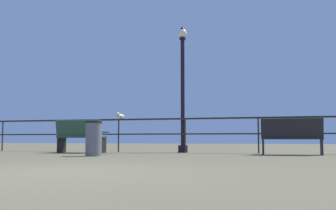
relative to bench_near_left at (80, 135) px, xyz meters
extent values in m
plane|color=brown|center=(2.98, -6.38, -0.53)|extent=(60.00, 60.00, 0.00)
cube|color=#2A2518|center=(2.98, 0.94, 0.49)|extent=(25.75, 0.05, 0.05)
cube|color=#2A2518|center=(2.98, 0.94, 0.03)|extent=(25.75, 0.04, 0.04)
cylinder|color=#2A2518|center=(-3.45, 0.94, -0.02)|extent=(0.04, 0.04, 1.02)
cylinder|color=#2A2518|center=(-1.31, 0.94, -0.02)|extent=(0.04, 0.04, 1.02)
cylinder|color=#2A2518|center=(0.84, 0.94, -0.02)|extent=(0.04, 0.04, 1.02)
cylinder|color=#2A2518|center=(2.98, 0.94, -0.02)|extent=(0.04, 0.04, 1.02)
cylinder|color=#2A2518|center=(5.13, 0.94, -0.02)|extent=(0.04, 0.04, 1.02)
cube|color=#2D4B3A|center=(0.00, 0.09, -0.06)|extent=(1.48, 0.55, 0.05)
cube|color=#2D4B3A|center=(-0.01, -0.14, 0.19)|extent=(1.46, 0.20, 0.50)
cube|color=black|center=(0.69, 0.06, -0.29)|extent=(0.06, 0.44, 0.47)
cube|color=black|center=(0.70, 0.25, 0.08)|extent=(0.05, 0.34, 0.04)
cube|color=black|center=(-0.68, 0.12, -0.29)|extent=(0.06, 0.44, 0.47)
cube|color=black|center=(-0.68, 0.31, 0.08)|extent=(0.05, 0.34, 0.04)
cube|color=black|center=(6.00, 0.09, -0.10)|extent=(1.52, 0.44, 0.05)
cube|color=black|center=(6.00, -0.11, 0.15)|extent=(1.52, 0.14, 0.51)
cube|color=black|center=(6.72, 0.09, -0.32)|extent=(0.04, 0.39, 0.42)
cube|color=black|center=(6.72, 0.25, 0.04)|extent=(0.04, 0.30, 0.04)
cube|color=black|center=(5.28, 0.09, -0.32)|extent=(0.04, 0.39, 0.42)
cube|color=black|center=(5.28, 0.26, 0.04)|extent=(0.04, 0.30, 0.04)
cylinder|color=black|center=(2.88, 1.09, -0.42)|extent=(0.29, 0.29, 0.22)
cylinder|color=black|center=(2.88, 1.09, 1.32)|extent=(0.12, 0.12, 3.27)
cylinder|color=black|center=(2.88, 1.09, 2.99)|extent=(0.19, 0.19, 0.06)
sphere|color=#F5EBCC|center=(2.88, 1.09, 3.16)|extent=(0.28, 0.28, 0.28)
cone|color=black|center=(2.88, 1.09, 3.34)|extent=(0.15, 0.15, 0.10)
ellipsoid|color=silver|center=(0.90, 0.94, 0.59)|extent=(0.27, 0.33, 0.16)
ellipsoid|color=gray|center=(0.90, 0.94, 0.61)|extent=(0.22, 0.28, 0.05)
sphere|color=silver|center=(0.84, 0.82, 0.66)|extent=(0.13, 0.13, 0.13)
cone|color=gold|center=(0.81, 0.75, 0.66)|extent=(0.07, 0.07, 0.05)
cube|color=gray|center=(0.96, 1.08, 0.60)|extent=(0.11, 0.12, 0.02)
cylinder|color=slate|center=(1.38, -1.91, -0.13)|extent=(0.39, 0.39, 0.80)
cylinder|color=black|center=(1.38, -1.91, 0.29)|extent=(0.40, 0.40, 0.04)
camera|label=1|loc=(5.64, -10.55, -0.12)|focal=41.94mm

